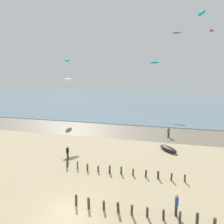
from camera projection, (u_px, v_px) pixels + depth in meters
ground_plane at (70, 213)px, 15.77m from camera, size 160.00×160.00×0.00m
wet_sand_strip at (123, 131)px, 36.84m from camera, size 120.00×8.78×0.01m
sea at (143, 101)px, 74.35m from camera, size 160.00×70.00×0.10m
groyne_near at (186, 218)px, 14.55m from camera, size 17.37×0.39×1.01m
groyne_mid at (121, 171)px, 21.54m from camera, size 12.72×0.36×0.89m
person_mid_beach at (169, 132)px, 33.39m from camera, size 0.46×0.40×1.71m
person_by_waterline at (176, 204)px, 15.32m from camera, size 0.24×0.57×1.71m
person_far_down_beach at (68, 152)px, 25.00m from camera, size 0.22×0.57×1.71m
grounded_kite at (168, 149)px, 27.84m from camera, size 2.79×3.04×0.61m
kite_aloft_0 at (176, 33)px, 51.10m from camera, size 2.25×0.85×0.36m
kite_aloft_2 at (212, 31)px, 45.36m from camera, size 1.68×2.47×0.46m
kite_aloft_3 at (67, 60)px, 49.42m from camera, size 1.97×3.51×0.78m
kite_aloft_4 at (202, 13)px, 38.87m from camera, size 1.39×3.49×0.74m
kite_aloft_5 at (154, 63)px, 52.14m from camera, size 2.71×1.66×0.70m
kite_aloft_6 at (69, 79)px, 33.80m from camera, size 2.04×2.20×0.57m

